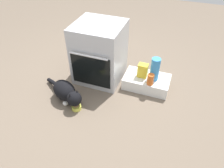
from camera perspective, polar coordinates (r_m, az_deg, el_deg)
ground at (r=2.67m, az=-5.76°, el=-2.28°), size 8.00×8.00×0.00m
oven at (r=2.70m, az=-3.44°, el=8.61°), size 0.59×0.62×0.77m
pantry_cabinet at (r=2.73m, az=9.44°, el=0.60°), size 0.58×0.35×0.16m
food_bowl at (r=2.47m, az=-9.72°, el=-6.26°), size 0.11×0.11×0.07m
cat at (r=2.53m, az=-12.45°, el=-2.17°), size 0.67×0.42×0.25m
water_bottle at (r=2.58m, az=11.70°, el=3.99°), size 0.11×0.11×0.30m
snack_bag at (r=2.64m, az=8.43°, el=3.69°), size 0.12×0.09×0.18m
sauce_jar at (r=2.54m, az=10.52°, el=1.26°), size 0.08×0.08×0.14m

